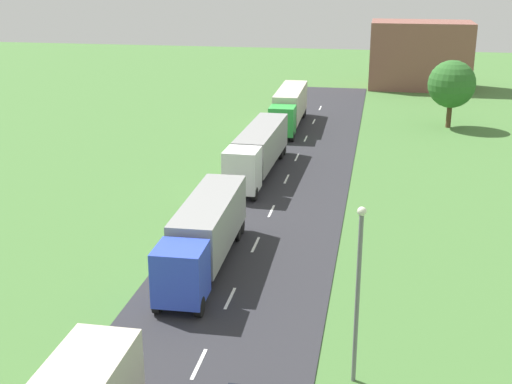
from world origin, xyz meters
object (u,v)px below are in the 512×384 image
Objects in this scene: truck_third at (258,149)px; lamppost_second at (358,287)px; tree_birch at (452,84)px; distant_building at (420,55)px; truck_fourth at (289,106)px; truck_second at (205,232)px.

truck_third is 1.90× the size of lamppost_second.
tree_birch reaches higher than truck_third.
distant_building is at bearing 95.12° from tree_birch.
truck_fourth is at bearing -170.38° from tree_birch.
distant_building is (14.41, 44.58, 2.32)m from truck_third.
tree_birch is (16.58, 20.29, 2.39)m from truck_third.
lamppost_second is (8.77, -9.76, 2.14)m from truck_second.
truck_second is at bearing 131.96° from lamppost_second.
distant_building reaches higher than truck_second.
truck_second is 64.41m from distant_building.
truck_second is 18.21m from truck_third.
truck_fourth is 16.83m from tree_birch.
tree_birch reaches higher than truck_second.
truck_second reaches higher than truck_third.
tree_birch is at bearing 81.12° from lamppost_second.
truck_second is at bearing -89.81° from truck_fourth.
lamppost_second is 0.57× the size of distant_building.
truck_third is 1.06× the size of truck_fourth.
tree_birch is (16.32, 38.51, 2.40)m from truck_second.
truck_third is 2.06× the size of tree_birch.
truck_fourth is 1.79× the size of lamppost_second.
truck_fourth is 30.68m from distant_building.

